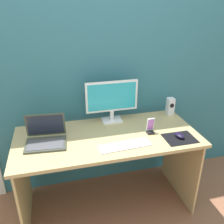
% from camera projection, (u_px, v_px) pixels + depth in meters
% --- Properties ---
extents(ground_plane, '(8.00, 8.00, 0.00)m').
position_uv_depth(ground_plane, '(108.00, 203.00, 2.32)').
color(ground_plane, brown).
extents(wall_back, '(6.00, 0.04, 2.50)m').
position_uv_depth(wall_back, '(96.00, 64.00, 2.15)').
color(wall_back, '#306A7A').
rests_on(wall_back, ground_plane).
extents(desk, '(1.51, 0.68, 0.75)m').
position_uv_depth(desk, '(107.00, 151.00, 2.06)').
color(desk, tan).
rests_on(desk, ground_plane).
extents(monitor, '(0.47, 0.14, 0.38)m').
position_uv_depth(monitor, '(112.00, 99.00, 2.15)').
color(monitor, white).
rests_on(monitor, desk).
extents(speaker_right, '(0.07, 0.07, 0.17)m').
position_uv_depth(speaker_right, '(170.00, 106.00, 2.33)').
color(speaker_right, silver).
rests_on(speaker_right, desk).
extents(laptop, '(0.33, 0.27, 0.22)m').
position_uv_depth(laptop, '(46.00, 138.00, 1.88)').
color(laptop, '#3D4136').
rests_on(laptop, desk).
extents(keyboard_external, '(0.41, 0.14, 0.01)m').
position_uv_depth(keyboard_external, '(125.00, 146.00, 1.85)').
color(keyboard_external, white).
rests_on(keyboard_external, desk).
extents(mousepad, '(0.25, 0.20, 0.00)m').
position_uv_depth(mousepad, '(180.00, 138.00, 1.95)').
color(mousepad, black).
rests_on(mousepad, desk).
extents(mouse, '(0.07, 0.11, 0.04)m').
position_uv_depth(mouse, '(179.00, 135.00, 1.96)').
color(mouse, black).
rests_on(mouse, mousepad).
extents(phone_in_dock, '(0.06, 0.05, 0.14)m').
position_uv_depth(phone_in_dock, '(150.00, 128.00, 2.01)').
color(phone_in_dock, black).
rests_on(phone_in_dock, desk).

